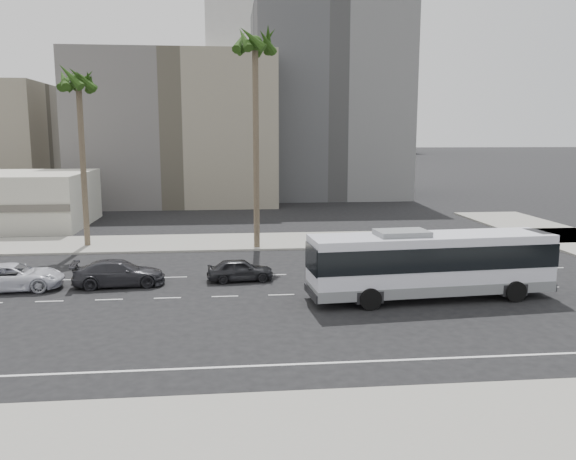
{
  "coord_description": "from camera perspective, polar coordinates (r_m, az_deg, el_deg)",
  "views": [
    {
      "loc": [
        -5.69,
        -29.82,
        8.49
      ],
      "look_at": [
        -2.22,
        4.0,
        2.86
      ],
      "focal_mm": 36.05,
      "sensor_mm": 36.0,
      "label": 1
    }
  ],
  "objects": [
    {
      "name": "ground",
      "position": [
        31.52,
        4.8,
        -6.26
      ],
      "size": [
        700.0,
        700.0,
        0.0
      ],
      "primitive_type": "plane",
      "color": "black",
      "rests_on": "ground"
    },
    {
      "name": "car_c",
      "position": [
        35.36,
        -25.43,
        -4.2
      ],
      "size": [
        2.9,
        5.47,
        1.46
      ],
      "primitive_type": "imported",
      "rotation": [
        0.0,
        0.0,
        1.66
      ],
      "color": "silver",
      "rests_on": "ground"
    },
    {
      "name": "sidewalk_south",
      "position": [
        17.56,
        14.71,
        -19.57
      ],
      "size": [
        120.0,
        7.0,
        0.15
      ],
      "primitive_type": "cube",
      "color": "gray",
      "rests_on": "ground"
    },
    {
      "name": "city_bus",
      "position": [
        30.97,
        13.92,
        -3.12
      ],
      "size": [
        12.93,
        3.83,
        3.66
      ],
      "rotation": [
        0.0,
        0.0,
        0.08
      ],
      "color": "silver",
      "rests_on": "ground"
    },
    {
      "name": "highrise_right",
      "position": [
        266.04,
        5.35,
        15.08
      ],
      "size": [
        26.0,
        26.0,
        70.0
      ],
      "primitive_type": "cube",
      "color": "#51545B",
      "rests_on": "ground"
    },
    {
      "name": "civic_tower",
      "position": [
        281.49,
        -5.26,
        15.55
      ],
      "size": [
        42.0,
        42.0,
        129.0
      ],
      "color": "silver",
      "rests_on": "ground"
    },
    {
      "name": "midrise_gray_center",
      "position": [
        83.08,
        3.73,
        12.49
      ],
      "size": [
        20.0,
        20.0,
        26.0
      ],
      "primitive_type": "cube",
      "color": "#515254",
      "rests_on": "ground"
    },
    {
      "name": "palm_near",
      "position": [
        43.18,
        -3.26,
        17.48
      ],
      "size": [
        4.77,
        4.77,
        16.08
      ],
      "rotation": [
        0.0,
        0.0,
        0.09
      ],
      "color": "brown",
      "rests_on": "ground"
    },
    {
      "name": "car_a",
      "position": [
        34.06,
        -4.76,
        -3.93
      ],
      "size": [
        1.84,
        3.97,
        1.32
      ],
      "primitive_type": "imported",
      "rotation": [
        0.0,
        0.0,
        1.64
      ],
      "color": "#242428",
      "rests_on": "ground"
    },
    {
      "name": "highrise_far",
      "position": [
        300.31,
        9.01,
        13.4
      ],
      "size": [
        22.0,
        22.0,
        60.0
      ],
      "primitive_type": "cube",
      "color": "#51545B",
      "rests_on": "ground"
    },
    {
      "name": "midrise_beige_west",
      "position": [
        75.09,
        -10.83,
        9.63
      ],
      "size": [
        24.0,
        18.0,
        18.0
      ],
      "primitive_type": "cube",
      "color": "slate",
      "rests_on": "ground"
    },
    {
      "name": "palm_mid",
      "position": [
        46.09,
        -19.97,
        13.3
      ],
      "size": [
        4.33,
        4.33,
        13.4
      ],
      "rotation": [
        0.0,
        0.0,
        0.32
      ],
      "color": "brown",
      "rests_on": "ground"
    },
    {
      "name": "sidewalk_north",
      "position": [
        46.45,
        1.28,
        -1.04
      ],
      "size": [
        120.0,
        7.0,
        0.15
      ],
      "primitive_type": "cube",
      "color": "gray",
      "rests_on": "ground"
    },
    {
      "name": "car_b",
      "position": [
        34.18,
        -16.34,
        -4.09
      ],
      "size": [
        2.53,
        5.27,
        1.48
      ],
      "primitive_type": "imported",
      "rotation": [
        0.0,
        0.0,
        1.66
      ],
      "color": "#2E2E32",
      "rests_on": "ground"
    }
  ]
}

